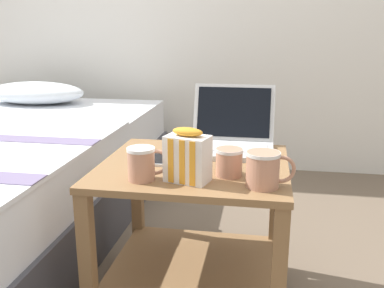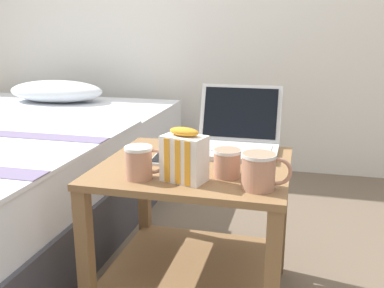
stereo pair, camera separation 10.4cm
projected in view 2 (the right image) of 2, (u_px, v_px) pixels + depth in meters
bedside_table at (195, 214)px, 1.50m from camera, size 0.63×0.58×0.53m
laptop at (236, 138)px, 1.60m from camera, size 0.32×0.30×0.23m
mug_front_left at (140, 161)px, 1.29m from camera, size 0.12×0.08×0.10m
mug_front_right at (260, 169)px, 1.21m from camera, size 0.14×0.10×0.10m
mug_mid_center at (227, 161)px, 1.32m from camera, size 0.09×0.11×0.09m
snack_bag at (184, 157)px, 1.27m from camera, size 0.14×0.11×0.16m
cell_phone at (164, 158)px, 1.49m from camera, size 0.09×0.15×0.01m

